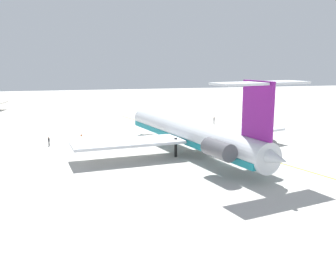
{
  "coord_description": "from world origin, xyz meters",
  "views": [
    {
      "loc": [
        -63.17,
        33.72,
        16.47
      ],
      "look_at": [
        1.57,
        17.88,
        3.24
      ],
      "focal_mm": 41.28,
      "sensor_mm": 36.0,
      "label": 1
    }
  ],
  "objects_px": {
    "main_jetliner": "(194,134)",
    "safety_cone_nose": "(81,135)",
    "ground_crew_near_tail": "(49,140)",
    "ground_crew_portside": "(214,120)"
  },
  "relations": [
    {
      "from": "ground_crew_portside",
      "to": "main_jetliner",
      "type": "bearing_deg",
      "value": 56.79
    },
    {
      "from": "main_jetliner",
      "to": "safety_cone_nose",
      "type": "distance_m",
      "value": 29.43
    },
    {
      "from": "ground_crew_near_tail",
      "to": "safety_cone_nose",
      "type": "distance_m",
      "value": 10.86
    },
    {
      "from": "main_jetliner",
      "to": "ground_crew_near_tail",
      "type": "height_order",
      "value": "main_jetliner"
    },
    {
      "from": "main_jetliner",
      "to": "ground_crew_portside",
      "type": "relative_size",
      "value": 26.04
    },
    {
      "from": "ground_crew_portside",
      "to": "safety_cone_nose",
      "type": "xyz_separation_m",
      "value": [
        -8.65,
        34.29,
        -0.87
      ]
    },
    {
      "from": "ground_crew_near_tail",
      "to": "safety_cone_nose",
      "type": "height_order",
      "value": "ground_crew_near_tail"
    },
    {
      "from": "main_jetliner",
      "to": "safety_cone_nose",
      "type": "bearing_deg",
      "value": 27.28
    },
    {
      "from": "ground_crew_portside",
      "to": "safety_cone_nose",
      "type": "height_order",
      "value": "ground_crew_portside"
    },
    {
      "from": "ground_crew_near_tail",
      "to": "ground_crew_portside",
      "type": "bearing_deg",
      "value": 158.31
    }
  ]
}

